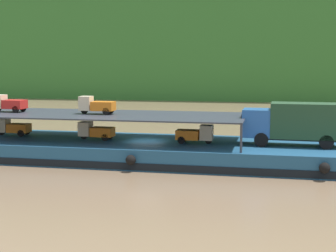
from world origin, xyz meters
TOP-DOWN VIEW (x-y plane):
  - ground_plane at (0.00, 0.00)m, footprint 400.00×400.00m
  - cargo_barge at (0.00, -0.02)m, footprint 31.82×8.84m
  - covered_lorry at (10.93, 0.07)m, footprint 7.91×2.49m
  - cargo_rack at (-3.80, 0.00)m, footprint 22.62×7.47m
  - mini_truck_lower_stern at (-11.53, 0.56)m, footprint 2.78×1.28m
  - mini_truck_lower_aft at (-4.04, -0.17)m, footprint 2.75×1.22m
  - mini_truck_lower_mid at (3.84, -0.31)m, footprint 2.75×1.22m
  - mini_truck_upper_stern at (-11.55, 0.10)m, footprint 2.79×1.29m
  - mini_truck_upper_mid at (-3.97, -0.10)m, footprint 2.74×1.21m

SIDE VIEW (x-z plane):
  - ground_plane at x=0.00m, z-range 0.00..0.00m
  - cargo_barge at x=0.00m, z-range 0.00..1.50m
  - mini_truck_lower_stern at x=-11.53m, z-range 1.50..2.88m
  - mini_truck_lower_aft at x=-4.04m, z-range 1.50..2.88m
  - mini_truck_lower_mid at x=3.84m, z-range 1.50..2.88m
  - covered_lorry at x=10.93m, z-range 1.64..4.74m
  - cargo_rack at x=-3.80m, z-range 2.44..4.44m
  - mini_truck_upper_stern at x=-11.55m, z-range 3.50..4.88m
  - mini_truck_upper_mid at x=-3.97m, z-range 3.50..4.88m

